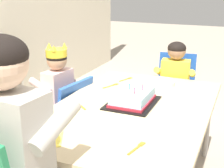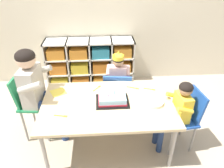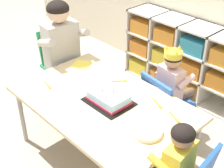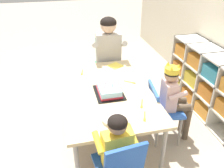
# 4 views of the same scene
# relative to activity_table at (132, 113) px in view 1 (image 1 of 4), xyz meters

# --- Properties ---
(activity_table) EXTENTS (1.32, 0.84, 0.55)m
(activity_table) POSITION_rel_activity_table_xyz_m (0.00, 0.00, 0.00)
(activity_table) COLOR #D1B789
(activity_table) RESTS_ON ground
(classroom_chair_blue) EXTENTS (0.41, 0.35, 0.61)m
(classroom_chair_blue) POSITION_rel_activity_table_xyz_m (0.15, 0.53, -0.14)
(classroom_chair_blue) COLOR blue
(classroom_chair_blue) RESTS_ON ground
(child_with_crown) EXTENTS (0.32, 0.32, 0.84)m
(child_with_crown) POSITION_rel_activity_table_xyz_m (0.16, 0.63, 0.01)
(child_with_crown) COLOR beige
(child_with_crown) RESTS_ON ground
(adult_helper_seated) EXTENTS (0.45, 0.43, 1.06)m
(adult_helper_seated) POSITION_rel_activity_table_xyz_m (-0.71, 0.19, 0.15)
(adult_helper_seated) COLOR #B2ADA3
(adult_helper_seated) RESTS_ON ground
(classroom_chair_guest_side) EXTENTS (0.36, 0.34, 0.69)m
(classroom_chair_guest_side) POSITION_rel_activity_table_xyz_m (0.80, -0.07, -0.11)
(classroom_chair_guest_side) COLOR #1E4CA8
(classroom_chair_guest_side) RESTS_ON ground
(guest_at_table_side) EXTENTS (0.31, 0.31, 0.80)m
(guest_at_table_side) POSITION_rel_activity_table_xyz_m (0.70, -0.09, -0.00)
(guest_at_table_side) COLOR yellow
(guest_at_table_side) RESTS_ON ground
(birthday_cake_on_tray) EXTENTS (0.33, 0.26, 0.11)m
(birthday_cake_on_tray) POSITION_rel_activity_table_xyz_m (0.05, 0.02, 0.07)
(birthday_cake_on_tray) COLOR black
(birthday_cake_on_tray) RESTS_ON activity_table
(paper_plate_stack) EXTENTS (0.20, 0.20, 0.03)m
(paper_plate_stack) POSITION_rel_activity_table_xyz_m (0.46, -0.04, 0.05)
(paper_plate_stack) COLOR white
(paper_plate_stack) RESTS_ON activity_table
(paper_napkin_square) EXTENTS (0.20, 0.20, 0.00)m
(paper_napkin_square) POSITION_rel_activity_table_xyz_m (-0.52, 0.22, 0.04)
(paper_napkin_square) COLOR #F4DB4C
(paper_napkin_square) RESTS_ON activity_table
(fork_scattered_mid_table) EXTENTS (0.09, 0.11, 0.00)m
(fork_scattered_mid_table) POSITION_rel_activity_table_xyz_m (-0.10, 0.28, 0.04)
(fork_scattered_mid_table) COLOR orange
(fork_scattered_mid_table) RESTS_ON activity_table
(fork_at_table_front_edge) EXTENTS (0.13, 0.04, 0.00)m
(fork_at_table_front_edge) POSITION_rel_activity_table_xyz_m (-0.43, -0.18, 0.04)
(fork_at_table_front_edge) COLOR orange
(fork_at_table_front_edge) RESTS_ON activity_table
(fork_near_cake_tray) EXTENTS (0.13, 0.07, 0.00)m
(fork_near_cake_tray) POSITION_rel_activity_table_xyz_m (0.31, 0.26, 0.04)
(fork_near_cake_tray) COLOR orange
(fork_near_cake_tray) RESTS_ON activity_table
(fork_beside_plate_stack) EXTENTS (0.13, 0.06, 0.00)m
(fork_beside_plate_stack) POSITION_rel_activity_table_xyz_m (0.48, 0.22, 0.04)
(fork_beside_plate_stack) COLOR orange
(fork_beside_plate_stack) RESTS_ON activity_table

